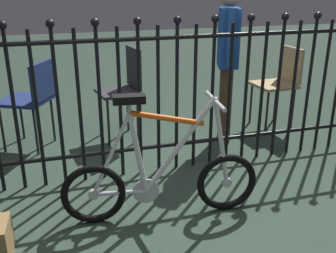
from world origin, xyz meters
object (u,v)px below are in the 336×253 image
chair_charcoal (125,84)px  person_visitor (228,52)px  chair_tan (280,79)px  chair_navy (32,95)px  bicycle (161,178)px

chair_charcoal → person_visitor: 1.05m
chair_tan → chair_navy: bearing=177.1°
chair_tan → person_visitor: person_visitor is taller
chair_navy → person_visitor: bearing=-11.0°
chair_charcoal → person_visitor: person_visitor is taller
bicycle → chair_navy: 1.72m
chair_tan → chair_charcoal: size_ratio=0.94×
bicycle → chair_charcoal: (0.05, 1.51, 0.27)m
chair_charcoal → bicycle: bearing=-91.7°
bicycle → chair_tan: size_ratio=1.55×
chair_tan → chair_charcoal: chair_charcoal is taller
bicycle → chair_tan: bicycle is taller
chair_navy → chair_tan: bearing=-2.9°
chair_navy → chair_charcoal: size_ratio=0.91×
bicycle → person_visitor: bearing=49.6°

